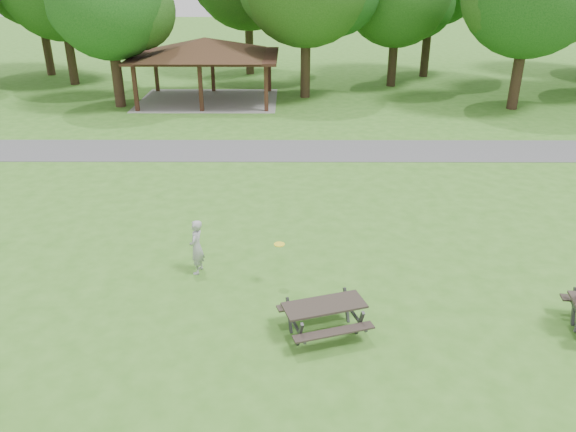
# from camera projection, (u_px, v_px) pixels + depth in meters

# --- Properties ---
(ground) EXTENTS (160.00, 160.00, 0.00)m
(ground) POSITION_uv_depth(u_px,v_px,m) (244.00, 340.00, 12.81)
(ground) COLOR #3A7421
(ground) RESTS_ON ground
(asphalt_path) EXTENTS (120.00, 3.20, 0.02)m
(asphalt_path) POSITION_uv_depth(u_px,v_px,m) (267.00, 151.00, 25.54)
(asphalt_path) COLOR #4D4D50
(asphalt_path) RESTS_ON ground
(pavilion) EXTENTS (8.60, 7.01, 3.76)m
(pavilion) POSITION_uv_depth(u_px,v_px,m) (205.00, 49.00, 33.38)
(pavilion) COLOR #331B12
(pavilion) RESTS_ON ground
(tree_row_d) EXTENTS (6.93, 6.60, 9.27)m
(tree_row_d) POSITION_uv_depth(u_px,v_px,m) (110.00, 3.00, 30.93)
(tree_row_d) COLOR black
(tree_row_d) RESTS_ON ground
(picnic_table_middle) EXTENTS (2.23, 1.99, 0.81)m
(picnic_table_middle) POSITION_uv_depth(u_px,v_px,m) (324.00, 311.00, 12.82)
(picnic_table_middle) COLOR #2A241E
(picnic_table_middle) RESTS_ON ground
(frisbee_in_flight) EXTENTS (0.31, 0.31, 0.02)m
(frisbee_in_flight) POSITION_uv_depth(u_px,v_px,m) (279.00, 244.00, 14.49)
(frisbee_in_flight) COLOR yellow
(frisbee_in_flight) RESTS_ON ground
(frisbee_thrower) EXTENTS (0.47, 0.63, 1.57)m
(frisbee_thrower) POSITION_uv_depth(u_px,v_px,m) (197.00, 247.00, 15.29)
(frisbee_thrower) COLOR #9F9FA2
(frisbee_thrower) RESTS_ON ground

